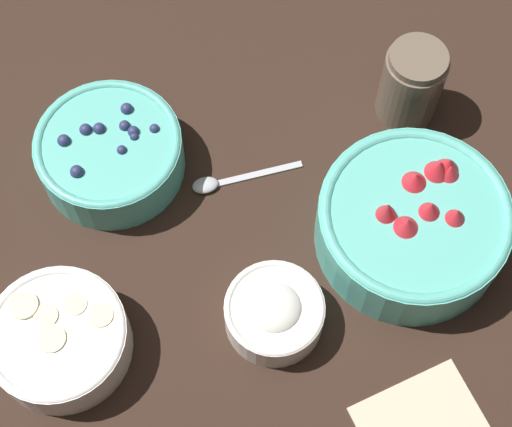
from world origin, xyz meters
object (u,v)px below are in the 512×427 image
(bowl_strawberries, at_px, (413,222))
(bowl_blueberries, at_px, (110,152))
(jar_chocolate, at_px, (411,85))
(bowl_bananas, at_px, (59,339))
(bowl_cream, at_px, (274,312))

(bowl_strawberries, bearing_deg, bowl_blueberries, -38.72)
(bowl_strawberries, xyz_separation_m, jar_chocolate, (-0.08, -0.16, 0.00))
(bowl_bananas, xyz_separation_m, jar_chocolate, (-0.49, -0.13, 0.02))
(jar_chocolate, bearing_deg, bowl_cream, 35.75)
(bowl_strawberries, xyz_separation_m, bowl_blueberries, (0.29, -0.23, -0.01))
(bowl_bananas, distance_m, jar_chocolate, 0.51)
(bowl_blueberries, xyz_separation_m, bowl_bananas, (0.13, 0.20, -0.00))
(bowl_strawberries, xyz_separation_m, bowl_cream, (0.19, 0.03, -0.02))
(bowl_strawberries, bearing_deg, bowl_cream, 9.42)
(bowl_blueberries, height_order, bowl_cream, bowl_blueberries)
(bowl_cream, height_order, jar_chocolate, jar_chocolate)
(bowl_strawberries, relative_size, jar_chocolate, 2.01)
(bowl_cream, distance_m, jar_chocolate, 0.33)
(bowl_bananas, xyz_separation_m, bowl_cream, (-0.23, 0.06, -0.00))
(bowl_blueberries, bearing_deg, bowl_strawberries, 141.28)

